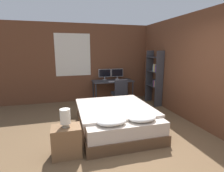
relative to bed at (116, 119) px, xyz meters
name	(u,v)px	position (x,y,z in m)	size (l,w,h in m)	color
ground_plane	(145,159)	(0.16, -1.20, -0.27)	(20.00, 20.00, 0.00)	brown
wall_back	(99,63)	(0.15, 2.64, 1.09)	(12.00, 0.08, 2.70)	brown
wall_side_right	(185,68)	(2.00, 0.30, 1.08)	(0.06, 12.00, 2.70)	brown
bed	(116,119)	(0.00, 0.00, 0.00)	(1.64, 2.00, 0.61)	brown
nightstand	(67,141)	(-1.11, -0.74, 0.00)	(0.49, 0.36, 0.53)	brown
bedside_lamp	(65,117)	(-1.11, -0.74, 0.45)	(0.17, 0.17, 0.32)	gray
desk	(113,83)	(0.56, 2.25, 0.39)	(1.41, 0.65, 0.75)	#38383D
monitor_left	(105,74)	(0.32, 2.47, 0.70)	(0.44, 0.16, 0.39)	#B7B7BC
monitor_right	(117,73)	(0.80, 2.47, 0.70)	(0.44, 0.16, 0.39)	#B7B7BC
keyboard	(114,81)	(0.56, 2.03, 0.49)	(0.40, 0.13, 0.02)	#B7B7BC
computer_mouse	(122,81)	(0.85, 2.03, 0.50)	(0.07, 0.05, 0.04)	#B7B7BC
office_chair	(120,96)	(0.60, 1.56, 0.10)	(0.52, 0.52, 0.91)	black
bookshelf	(155,76)	(1.81, 1.51, 0.71)	(0.27, 0.70, 1.79)	#333338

